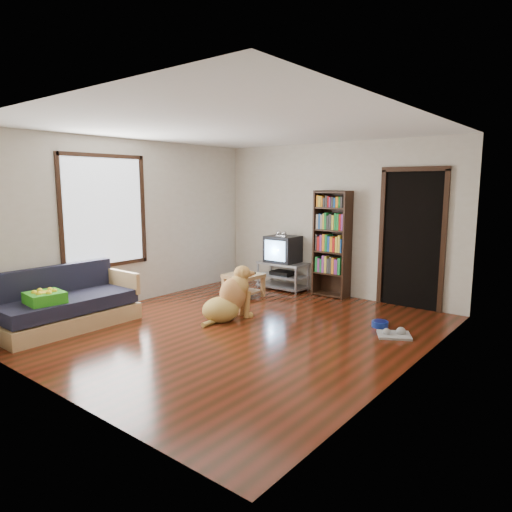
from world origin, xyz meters
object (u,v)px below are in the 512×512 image
Objects in this scene: sofa at (67,308)px; dog at (229,299)px; tv_stand at (283,275)px; dog_bowl at (380,324)px; laptop at (242,274)px; crt_tv at (284,249)px; green_cushion at (45,298)px; grey_rag at (394,335)px; bookshelf at (332,238)px; coffee_table at (244,281)px.

sofa is 2.19m from dog.
sofa is at bearing -105.02° from tv_stand.
dog is at bearing -151.80° from dog_bowl.
laptop is 0.16× the size of sofa.
green_cushion is at bearing -101.99° from crt_tv.
green_cushion is 0.23× the size of sofa.
grey_rag is 3.01m from crt_tv.
bookshelf reaches higher than sofa.
tv_stand is 0.92m from coffee_table.
crt_tv reaches higher than laptop.
green_cushion is 0.44m from sofa.
crt_tv reaches higher than dog.
crt_tv is at bearing 103.55° from dog.
bookshelf reaches higher than coffee_table.
tv_stand is 0.50× the size of sofa.
bookshelf is 1.66m from coffee_table.
sofa is at bearing -117.32° from bookshelf.
tv_stand is (0.85, 3.98, -0.22)m from green_cushion.
tv_stand is (0.17, 0.94, -0.14)m from laptop.
laptop is 1.33× the size of dog_bowl.
green_cushion reaches higher than grey_rag.
laptop reaches higher than dog_bowl.
dog is at bearing -76.45° from crt_tv.
coffee_table is 0.58× the size of dog.
dog is (-0.46, -2.09, -0.71)m from bookshelf.
bookshelf is at bearing 141.10° from grey_rag.
coffee_table is (-2.49, 0.10, 0.24)m from dog_bowl.
dog_bowl is 0.23× the size of dog.
dog_bowl is at bearing 38.45° from sofa.
crt_tv is 1.05m from coffee_table.
dog is at bearing -59.02° from coffee_table.
green_cushion is at bearing -113.83° from bookshelf.
dog_bowl is at bearing -2.31° from coffee_table.
tv_stand is at bearing 154.38° from grey_rag.
sofa is 1.90× the size of dog.
green_cushion is 0.72× the size of crt_tv.
laptop is 0.31× the size of dog.
bookshelf reaches higher than tv_stand.
laptop is at bearing -99.83° from crt_tv.
dog is (1.46, 1.63, 0.03)m from sofa.
coffee_table is (0.68, 3.07, -0.21)m from green_cushion.
green_cushion is 4.37m from dog_bowl.
green_cushion reaches higher than dog_bowl.
bookshelf reaches higher than grey_rag.
laptop is at bearing 173.45° from grey_rag.
dog_bowl is at bearing -20.54° from laptop.
crt_tv is at bearing 75.07° from sofa.
tv_stand is at bearing -90.00° from crt_tv.
bookshelf is at bearing 4.32° from crt_tv.
dog reaches higher than tv_stand.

